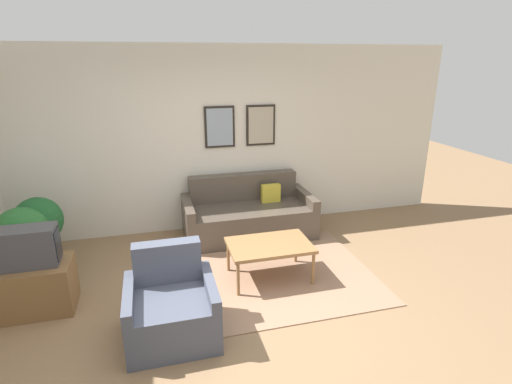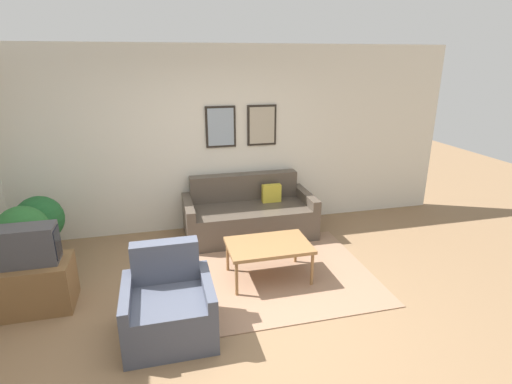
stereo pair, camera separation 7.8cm
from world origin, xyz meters
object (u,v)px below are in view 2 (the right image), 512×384
Objects in this scene: couch at (249,215)px; coffee_table at (269,247)px; tv at (27,245)px; potted_plant_tall at (23,234)px; armchair at (169,308)px.

coffee_table is (-0.06, -1.29, 0.11)m from couch.
tv is 0.67m from potted_plant_tall.
potted_plant_tall is at bearing 109.79° from tv.
armchair is (-1.24, -2.03, -0.02)m from couch.
couch is 3.25× the size of tv.
potted_plant_tall is at bearing 143.73° from armchair.
couch is 2.89m from potted_plant_tall.
couch is 2.38m from armchair.
coffee_table is 1.67× the size of tv.
tv and potted_plant_tall have the same top height.
armchair is at bearing -29.83° from tv.
tv is at bearing 155.49° from armchair.
potted_plant_tall is (-2.80, -0.65, 0.30)m from couch.
coffee_table is 1.04× the size of potted_plant_tall.
tv is at bearing -70.21° from potted_plant_tall.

